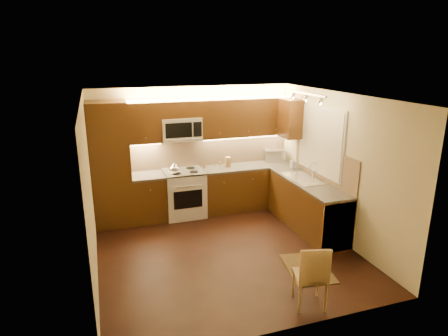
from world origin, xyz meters
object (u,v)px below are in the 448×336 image
object	(u,v)px
toaster_oven	(274,155)
dining_chair	(310,274)
knife_block	(228,162)
soap_bottle	(293,162)
microwave	(181,129)
kettle	(174,168)
stove	(184,193)
sink	(305,175)

from	to	relation	value
toaster_oven	dining_chair	distance (m)	3.72
toaster_oven	knife_block	xyz separation A→B (m)	(-1.07, -0.09, -0.03)
soap_bottle	dining_chair	bearing A→B (deg)	-114.19
soap_bottle	microwave	bearing A→B (deg)	165.70
soap_bottle	knife_block	bearing A→B (deg)	158.44
kettle	soap_bottle	world-z (taller)	kettle
stove	soap_bottle	bearing A→B (deg)	-10.43
microwave	kettle	size ratio (longest dim) A/B	3.27
knife_block	dining_chair	xyz separation A→B (m)	(-0.07, -3.40, -0.57)
sink	kettle	bearing A→B (deg)	155.86
stove	knife_block	bearing A→B (deg)	4.66
stove	kettle	world-z (taller)	kettle
sink	dining_chair	world-z (taller)	sink
toaster_oven	knife_block	world-z (taller)	toaster_oven
sink	toaster_oven	world-z (taller)	toaster_oven
stove	dining_chair	size ratio (longest dim) A/B	1.07
dining_chair	microwave	bearing A→B (deg)	118.29
stove	sink	distance (m)	2.35
sink	knife_block	xyz separation A→B (m)	(-1.07, 1.20, 0.02)
kettle	knife_block	world-z (taller)	kettle
kettle	dining_chair	world-z (taller)	kettle
microwave	knife_block	world-z (taller)	microwave
stove	sink	world-z (taller)	sink
toaster_oven	sink	bearing A→B (deg)	-76.16
toaster_oven	knife_block	distance (m)	1.08
microwave	kettle	xyz separation A→B (m)	(-0.20, -0.27, -0.68)
sink	dining_chair	size ratio (longest dim) A/B	1.00
dining_chair	sink	bearing A→B (deg)	76.94
microwave	dining_chair	world-z (taller)	microwave
toaster_oven	dining_chair	xyz separation A→B (m)	(-1.14, -3.49, -0.60)
sink	toaster_oven	xyz separation A→B (m)	(0.00, 1.30, 0.05)
microwave	sink	xyz separation A→B (m)	(2.00, -1.26, -0.74)
soap_bottle	dining_chair	size ratio (longest dim) A/B	0.24
microwave	knife_block	xyz separation A→B (m)	(0.93, -0.06, -0.72)
sink	kettle	distance (m)	2.42
microwave	soap_bottle	distance (m)	2.33
kettle	dining_chair	size ratio (longest dim) A/B	0.27
stove	toaster_oven	distance (m)	2.09
microwave	toaster_oven	size ratio (longest dim) A/B	1.77
knife_block	soap_bottle	size ratio (longest dim) A/B	0.95
dining_chair	toaster_oven	bearing A→B (deg)	86.19
kettle	dining_chair	distance (m)	3.42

